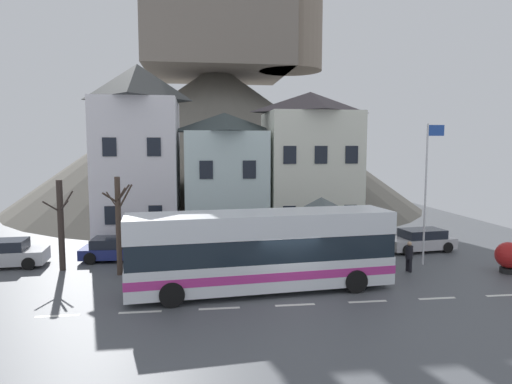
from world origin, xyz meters
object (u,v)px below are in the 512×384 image
(bus_shelter, at_px, (321,210))
(parked_car_02, at_px, (420,240))
(transit_bus, at_px, (261,251))
(parked_car_00, at_px, (117,249))
(hilltop_castle, at_px, (218,128))
(parked_car_01, at_px, (344,244))
(townhouse_00, at_px, (139,154))
(townhouse_01, at_px, (225,176))
(pedestrian_00, at_px, (409,255))
(pedestrian_01, at_px, (376,256))
(bare_tree_01, at_px, (61,224))
(bare_tree_00, at_px, (119,223))
(townhouse_02, at_px, (310,166))
(public_bench, at_px, (333,251))
(parked_car_03, at_px, (5,254))
(harbour_buoy, at_px, (509,256))
(flagpole, at_px, (427,184))

(bus_shelter, xyz_separation_m, parked_car_02, (6.99, 3.01, -2.38))
(transit_bus, relative_size, parked_car_00, 2.95)
(hilltop_castle, height_order, parked_car_01, hilltop_castle)
(townhouse_00, relative_size, townhouse_01, 1.36)
(hilltop_castle, bearing_deg, pedestrian_00, -74.30)
(parked_car_02, height_order, pedestrian_01, pedestrian_01)
(parked_car_02, bearing_deg, bare_tree_01, -1.74)
(townhouse_00, height_order, pedestrian_00, townhouse_00)
(bare_tree_00, bearing_deg, bare_tree_01, 157.20)
(townhouse_01, height_order, townhouse_02, townhouse_02)
(pedestrian_01, bearing_deg, hilltop_castle, 102.07)
(bus_shelter, distance_m, parked_car_02, 7.97)
(townhouse_01, xyz_separation_m, public_bench, (5.58, -6.61, -3.77))
(parked_car_01, xyz_separation_m, pedestrian_01, (0.26, -4.07, 0.27))
(bus_shelter, height_order, parked_car_00, bus_shelter)
(pedestrian_01, height_order, public_bench, pedestrian_01)
(hilltop_castle, distance_m, parked_car_03, 29.06)
(pedestrian_01, bearing_deg, townhouse_00, 141.12)
(parked_car_00, bearing_deg, harbour_buoy, -11.60)
(parked_car_02, distance_m, bare_tree_00, 17.40)
(townhouse_02, xyz_separation_m, harbour_buoy, (7.65, -9.94, -4.10))
(townhouse_00, height_order, pedestrian_01, townhouse_00)
(public_bench, bearing_deg, townhouse_01, 130.17)
(pedestrian_00, xyz_separation_m, flagpole, (1.43, 1.15, 3.46))
(townhouse_00, distance_m, pedestrian_01, 16.63)
(parked_car_02, bearing_deg, parked_car_03, -5.01)
(transit_bus, distance_m, parked_car_00, 9.65)
(pedestrian_00, bearing_deg, hilltop_castle, 105.70)
(townhouse_02, height_order, bare_tree_00, townhouse_02)
(public_bench, height_order, bare_tree_00, bare_tree_00)
(pedestrian_00, bearing_deg, bus_shelter, 163.98)
(transit_bus, xyz_separation_m, bare_tree_00, (-6.51, 3.29, 0.83))
(townhouse_01, bearing_deg, bare_tree_00, -124.44)
(public_bench, bearing_deg, pedestrian_00, -43.59)
(townhouse_00, distance_m, transit_bus, 13.92)
(flagpole, bearing_deg, parked_car_03, 173.59)
(townhouse_01, bearing_deg, bus_shelter, -62.04)
(flagpole, bearing_deg, parked_car_02, 66.51)
(parked_car_01, relative_size, pedestrian_01, 2.98)
(public_bench, relative_size, harbour_buoy, 1.10)
(bare_tree_00, bearing_deg, townhouse_02, 34.36)
(bare_tree_01, bearing_deg, pedestrian_00, -8.36)
(transit_bus, xyz_separation_m, bus_shelter, (3.54, 3.23, 1.28))
(parked_car_02, height_order, bare_tree_01, bare_tree_01)
(townhouse_02, distance_m, bus_shelter, 8.21)
(transit_bus, height_order, flagpole, flagpole)
(townhouse_01, distance_m, transit_bus, 11.83)
(parked_car_02, bearing_deg, bare_tree_00, 3.31)
(townhouse_00, distance_m, harbour_buoy, 22.28)
(parked_car_00, bearing_deg, bare_tree_00, -74.86)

